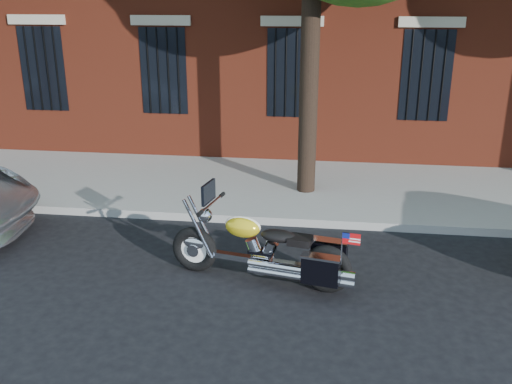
# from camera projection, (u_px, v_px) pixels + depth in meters

# --- Properties ---
(ground) EXTENTS (120.00, 120.00, 0.00)m
(ground) POSITION_uv_depth(u_px,v_px,m) (264.00, 257.00, 9.00)
(ground) COLOR black
(ground) RESTS_ON ground
(curb) EXTENTS (40.00, 0.16, 0.15)m
(curb) POSITION_uv_depth(u_px,v_px,m) (274.00, 220.00, 10.26)
(curb) COLOR gray
(curb) RESTS_ON ground
(sidewalk) EXTENTS (40.00, 3.60, 0.15)m
(sidewalk) POSITION_uv_depth(u_px,v_px,m) (283.00, 187.00, 12.02)
(sidewalk) COLOR gray
(sidewalk) RESTS_ON ground
(motorcycle) EXTENTS (2.72, 1.15, 1.42)m
(motorcycle) POSITION_uv_depth(u_px,v_px,m) (268.00, 253.00, 8.05)
(motorcycle) COLOR black
(motorcycle) RESTS_ON ground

